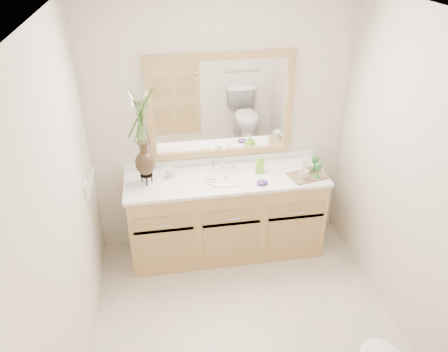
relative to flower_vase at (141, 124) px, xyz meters
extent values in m
plane|color=beige|center=(0.71, -1.04, -1.40)|extent=(2.60, 2.60, 0.00)
cube|color=white|center=(0.71, -1.04, 1.00)|extent=(2.40, 2.60, 0.02)
cube|color=silver|center=(0.71, 0.26, -0.20)|extent=(2.40, 0.02, 2.40)
cube|color=silver|center=(-0.49, -1.04, -0.20)|extent=(0.02, 2.60, 2.40)
cube|color=silver|center=(1.91, -1.04, -0.20)|extent=(0.02, 2.60, 2.40)
cube|color=tan|center=(0.71, -0.02, -1.00)|extent=(1.80, 0.55, 0.80)
cube|color=white|center=(0.71, -0.02, -0.58)|extent=(1.84, 0.57, 0.03)
ellipsoid|color=white|center=(0.71, -0.04, -0.62)|extent=(0.38, 0.30, 0.12)
cylinder|color=silver|center=(0.71, 0.14, -0.51)|extent=(0.02, 0.02, 0.11)
cylinder|color=silver|center=(0.61, 0.14, -0.53)|extent=(0.02, 0.02, 0.08)
cylinder|color=silver|center=(0.81, 0.14, -0.53)|extent=(0.02, 0.02, 0.08)
cube|color=white|center=(0.71, 0.25, 0.01)|extent=(1.20, 0.01, 0.85)
cube|color=tan|center=(0.71, 0.24, 0.46)|extent=(1.32, 0.04, 0.06)
cube|color=tan|center=(0.71, 0.24, -0.45)|extent=(1.32, 0.04, 0.06)
cube|color=tan|center=(0.08, 0.24, 0.01)|extent=(0.06, 0.04, 0.85)
cube|color=tan|center=(1.34, 0.24, 0.01)|extent=(0.06, 0.04, 0.85)
cube|color=white|center=(-0.48, -0.27, -0.42)|extent=(0.02, 0.12, 0.12)
cylinder|color=black|center=(0.00, 0.00, -0.48)|extent=(0.11, 0.11, 0.01)
ellipsoid|color=black|center=(0.00, 0.00, -0.37)|extent=(0.17, 0.17, 0.22)
cylinder|color=black|center=(0.00, 0.00, -0.23)|extent=(0.07, 0.07, 0.10)
cylinder|color=#4C7A33|center=(0.00, 0.00, 0.04)|extent=(0.06, 0.06, 0.41)
cylinder|color=silver|center=(0.21, 0.07, -0.52)|extent=(0.07, 0.07, 0.09)
cylinder|color=silver|center=(0.58, -0.05, -0.56)|extent=(0.10, 0.10, 0.01)
cube|color=beige|center=(0.58, -0.05, -0.54)|extent=(0.07, 0.05, 0.02)
imported|color=#8ACF30|center=(1.04, 0.02, -0.49)|extent=(0.09, 0.09, 0.15)
ellipsoid|color=#51297B|center=(1.00, -0.19, -0.55)|extent=(0.12, 0.10, 0.04)
cube|color=brown|center=(1.44, -0.13, -0.56)|extent=(0.37, 0.29, 0.02)
imported|color=silver|center=(1.38, -0.19, -0.50)|extent=(0.09, 0.08, 0.09)
imported|color=silver|center=(1.45, -0.07, -0.50)|extent=(0.11, 0.10, 0.10)
cylinder|color=#277631|center=(1.52, -0.18, -0.55)|extent=(0.06, 0.06, 0.01)
cylinder|color=#277631|center=(1.52, -0.18, -0.50)|extent=(0.01, 0.01, 0.09)
ellipsoid|color=#277631|center=(1.52, -0.18, -0.44)|extent=(0.06, 0.06, 0.08)
cylinder|color=#277631|center=(1.53, -0.05, -0.55)|extent=(0.06, 0.06, 0.01)
cylinder|color=#277631|center=(1.53, -0.05, -0.50)|extent=(0.01, 0.01, 0.10)
ellipsoid|color=#277631|center=(1.53, -0.05, -0.44)|extent=(0.07, 0.07, 0.08)
camera|label=1|loc=(0.12, -3.39, 1.44)|focal=35.00mm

